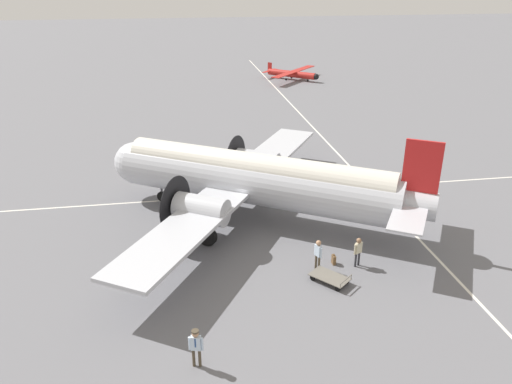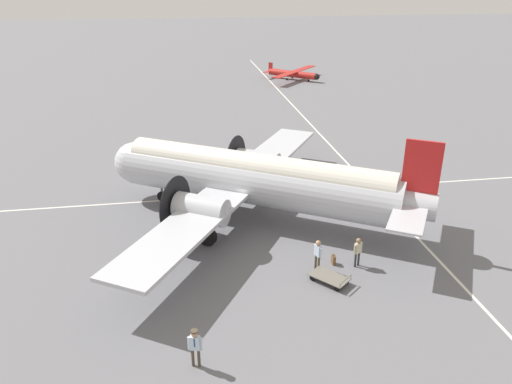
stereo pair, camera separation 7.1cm
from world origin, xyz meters
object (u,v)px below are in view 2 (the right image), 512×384
Objects in this scene: passenger_boarding at (358,249)px; airliner_main at (249,178)px; suitcase_near_door at (333,260)px; baggage_cart at (330,277)px; ramp_agent at (318,252)px; light_aircraft_distant at (294,74)px; crew_foreground at (195,344)px.

airliner_main is at bearing -79.56° from passenger_boarding.
passenger_boarding is at bearing 157.88° from airliner_main.
suitcase_near_door is 1.73m from baggage_cart.
baggage_cart reaches higher than suitcase_near_door.
baggage_cart is at bearing 142.33° from airliner_main.
ramp_agent reaches higher than baggage_cart.
light_aircraft_distant reaches higher than suitcase_near_door.
light_aircraft_distant is (41.72, -12.62, -1.80)m from airliner_main.
ramp_agent is at bearing -60.65° from light_aircraft_distant.
airliner_main is 12.79× the size of ramp_agent.
ramp_agent is at bearing -27.38° from baggage_cart.
ramp_agent is at bearing -26.15° from passenger_boarding.
suitcase_near_door is 48.58m from light_aircraft_distant.
light_aircraft_distant is at bearing -75.01° from airliner_main.
ramp_agent is 0.19× the size of light_aircraft_distant.
suitcase_near_door is (0.37, -0.98, -0.78)m from ramp_agent.
light_aircraft_distant is at bearing -10.78° from suitcase_near_door.
airliner_main is 12.95m from crew_foreground.
baggage_cart is at bearing 7.70° from passenger_boarding.
airliner_main is 8.08m from passenger_boarding.
passenger_boarding is (5.86, -8.56, -0.07)m from crew_foreground.
ramp_agent is 49.14m from light_aircraft_distant.
ramp_agent reaches higher than passenger_boarding.
airliner_main reaches higher than crew_foreground.
crew_foreground is at bearing 130.05° from suitcase_near_door.
ramp_agent is at bearing 110.60° from suitcase_near_door.
passenger_boarding is 0.97× the size of ramp_agent.
crew_foreground reaches higher than passenger_boarding.
light_aircraft_distant reaches higher than ramp_agent.
suitcase_near_door is (-6.00, -3.53, -2.40)m from airliner_main.
light_aircraft_distant is (49.31, -9.78, 0.58)m from baggage_cart.
ramp_agent is (0.02, 2.11, 0.03)m from passenger_boarding.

